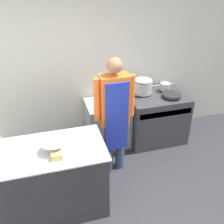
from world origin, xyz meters
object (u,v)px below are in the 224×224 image
(plastic_tub, at_px, (57,155))
(sauce_pot, at_px, (165,87))
(person_cook, at_px, (115,112))
(saute_pan, at_px, (172,95))
(fridge_unit, at_px, (107,123))
(stove, at_px, (155,117))
(mixing_bowl, at_px, (54,147))
(stock_pot, at_px, (143,86))

(plastic_tub, xyz_separation_m, sauce_pot, (2.02, 1.43, -0.02))
(plastic_tub, bearing_deg, person_cook, 38.60)
(person_cook, height_order, plastic_tub, person_cook)
(plastic_tub, xyz_separation_m, saute_pan, (2.02, 1.17, -0.07))
(fridge_unit, bearing_deg, stove, -5.98)
(plastic_tub, height_order, saute_pan, plastic_tub)
(stove, relative_size, mixing_bowl, 3.61)
(stove, bearing_deg, person_cook, -147.59)
(mixing_bowl, relative_size, plastic_tub, 2.21)
(stock_pot, relative_size, sauce_pot, 1.79)
(stock_pot, bearing_deg, fridge_unit, -176.27)
(mixing_bowl, relative_size, saute_pan, 0.88)
(person_cook, height_order, stock_pot, person_cook)
(saute_pan, bearing_deg, plastic_tub, -149.95)
(person_cook, bearing_deg, saute_pan, 22.27)
(person_cook, bearing_deg, sauce_pot, 32.63)
(plastic_tub, distance_m, saute_pan, 2.33)
(stove, xyz_separation_m, stock_pot, (-0.22, 0.13, 0.59))
(stove, relative_size, saute_pan, 3.18)
(stove, height_order, fridge_unit, stove)
(saute_pan, bearing_deg, person_cook, -157.73)
(person_cook, distance_m, mixing_bowl, 1.06)
(stove, height_order, person_cook, person_cook)
(mixing_bowl, distance_m, plastic_tub, 0.14)
(person_cook, relative_size, saute_pan, 5.73)
(fridge_unit, relative_size, person_cook, 0.44)
(person_cook, bearing_deg, plastic_tub, -141.40)
(fridge_unit, height_order, sauce_pot, sauce_pot)
(plastic_tub, bearing_deg, stock_pot, 41.91)
(fridge_unit, bearing_deg, stock_pot, 3.73)
(saute_pan, xyz_separation_m, sauce_pot, (0.00, 0.26, 0.04))
(fridge_unit, xyz_separation_m, stock_pot, (0.64, 0.04, 0.62))
(person_cook, bearing_deg, mixing_bowl, -147.57)
(saute_pan, relative_size, sauce_pot, 1.79)
(mixing_bowl, distance_m, saute_pan, 2.28)
(person_cook, xyz_separation_m, sauce_pot, (1.14, 0.73, -0.06))
(mixing_bowl, height_order, stock_pot, stock_pot)
(stock_pot, bearing_deg, plastic_tub, -138.09)
(sauce_pot, bearing_deg, stock_pot, 180.00)
(sauce_pot, bearing_deg, plastic_tub, -144.67)
(fridge_unit, relative_size, mixing_bowl, 2.89)
(stove, xyz_separation_m, plastic_tub, (-1.82, -1.30, 0.54))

